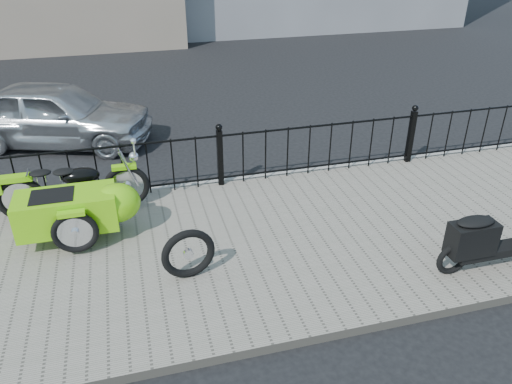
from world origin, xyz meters
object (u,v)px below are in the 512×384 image
object	(u,v)px
spare_tire	(188,254)
sedan_car	(56,114)
scooter	(489,239)
motorcycle_sidecar	(81,204)

from	to	relation	value
spare_tire	sedan_car	size ratio (longest dim) A/B	0.18
scooter	spare_tire	world-z (taller)	scooter
motorcycle_sidecar	spare_tire	world-z (taller)	motorcycle_sidecar
motorcycle_sidecar	spare_tire	size ratio (longest dim) A/B	3.37
scooter	sedan_car	xyz separation A→B (m)	(-5.53, 5.96, 0.09)
sedan_car	scooter	bearing A→B (deg)	-117.89
spare_tire	scooter	bearing A→B (deg)	-12.30
motorcycle_sidecar	sedan_car	bearing A→B (deg)	99.11
motorcycle_sidecar	spare_tire	distance (m)	1.87
scooter	spare_tire	bearing A→B (deg)	167.70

